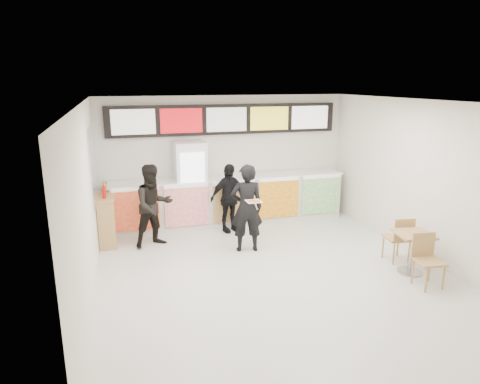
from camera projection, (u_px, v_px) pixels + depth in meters
name	position (u px, v px, depth m)	size (l,w,h in m)	color
floor	(277.00, 277.00, 7.46)	(7.00, 7.00, 0.00)	beige
ceiling	(281.00, 102.00, 6.71)	(7.00, 7.00, 0.00)	white
wall_back	(225.00, 159.00, 10.33)	(6.00, 6.00, 0.00)	silver
wall_left	(88.00, 210.00, 6.26)	(7.00, 7.00, 0.00)	silver
wall_right	(430.00, 183.00, 7.91)	(7.00, 7.00, 0.00)	silver
service_counter	(230.00, 200.00, 10.19)	(5.56, 0.77, 1.14)	silver
menu_board	(226.00, 119.00, 10.01)	(5.50, 0.14, 0.70)	black
drinks_fridge	(191.00, 185.00, 9.84)	(0.70, 0.67, 2.00)	white
mirror_panel	(93.00, 163.00, 8.48)	(0.01, 2.00, 1.50)	#B2B7BF
customer_main	(247.00, 208.00, 8.45)	(0.65, 0.42, 1.77)	black
customer_left	(154.00, 206.00, 8.71)	(0.83, 0.65, 1.71)	black
customer_mid	(229.00, 198.00, 9.58)	(0.91, 0.38, 1.56)	black
pizza_slice	(254.00, 201.00, 7.96)	(0.36, 0.36, 0.02)	beige
cafe_table	(412.00, 245.00, 7.53)	(0.68, 1.56, 0.89)	tan
condiment_ledge	(107.00, 219.00, 8.91)	(0.38, 0.94, 1.25)	tan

